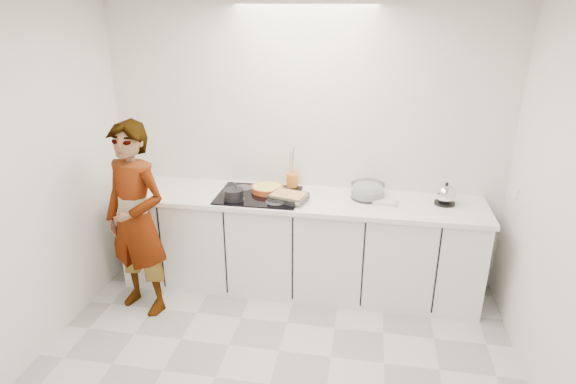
% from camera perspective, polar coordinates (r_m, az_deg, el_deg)
% --- Properties ---
extents(floor, '(3.60, 3.20, 0.00)m').
position_cam_1_polar(floor, '(3.66, -2.19, -21.82)').
color(floor, silver).
rests_on(floor, ground).
extents(wall_back, '(3.60, 0.00, 2.60)m').
position_cam_1_polar(wall_back, '(4.41, 1.87, 5.59)').
color(wall_back, silver).
rests_on(wall_back, ground).
extents(wall_left, '(0.00, 3.20, 2.60)m').
position_cam_1_polar(wall_left, '(3.73, -30.73, -0.60)').
color(wall_left, silver).
rests_on(wall_left, ground).
extents(base_cabinets, '(3.20, 0.58, 0.87)m').
position_cam_1_polar(base_cabinets, '(4.44, 1.15, -6.36)').
color(base_cabinets, white).
rests_on(base_cabinets, floor).
extents(countertop, '(3.24, 0.64, 0.04)m').
position_cam_1_polar(countertop, '(4.24, 1.20, -0.92)').
color(countertop, white).
rests_on(countertop, base_cabinets).
extents(hob, '(0.72, 0.54, 0.01)m').
position_cam_1_polar(hob, '(4.28, -3.48, -0.38)').
color(hob, black).
rests_on(hob, countertop).
extents(tart_dish, '(0.38, 0.38, 0.05)m').
position_cam_1_polar(tart_dish, '(4.34, -2.47, 0.45)').
color(tart_dish, '#B74120').
rests_on(tart_dish, hob).
extents(saucepan, '(0.19, 0.19, 0.16)m').
position_cam_1_polar(saucepan, '(4.16, -6.48, -0.28)').
color(saucepan, black).
rests_on(saucepan, hob).
extents(baking_dish, '(0.35, 0.29, 0.06)m').
position_cam_1_polar(baking_dish, '(4.13, 0.08, -0.55)').
color(baking_dish, silver).
rests_on(baking_dish, hob).
extents(mixing_bowl, '(0.33, 0.33, 0.14)m').
position_cam_1_polar(mixing_bowl, '(4.26, 9.41, 0.08)').
color(mixing_bowl, silver).
rests_on(mixing_bowl, countertop).
extents(tea_towel, '(0.21, 0.16, 0.03)m').
position_cam_1_polar(tea_towel, '(4.19, 11.42, -1.13)').
color(tea_towel, white).
rests_on(tea_towel, countertop).
extents(kettle, '(0.19, 0.19, 0.20)m').
position_cam_1_polar(kettle, '(4.28, 18.16, -0.34)').
color(kettle, black).
rests_on(kettle, countertop).
extents(utensil_crock, '(0.11, 0.11, 0.14)m').
position_cam_1_polar(utensil_crock, '(4.44, 0.51, 1.36)').
color(utensil_crock, orange).
rests_on(utensil_crock, countertop).
extents(cook, '(0.70, 0.57, 1.67)m').
position_cam_1_polar(cook, '(4.17, -17.55, -3.22)').
color(cook, white).
rests_on(cook, floor).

